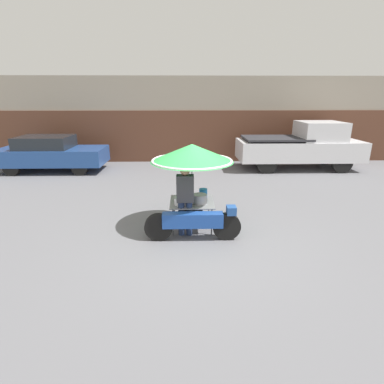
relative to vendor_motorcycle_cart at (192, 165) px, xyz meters
name	(u,v)px	position (x,y,z in m)	size (l,w,h in m)	color
ground_plane	(201,239)	(0.19, -0.58, -1.57)	(36.00, 36.00, 0.00)	slate
shopfront_building	(191,119)	(0.19, 8.81, 0.38)	(28.00, 2.06, 3.92)	gray
vendor_motorcycle_cart	(192,165)	(0.00, 0.00, 0.00)	(2.11, 1.88, 2.02)	black
vendor_person	(185,197)	(-0.16, -0.32, -0.66)	(0.38, 0.22, 1.63)	navy
parked_car	(51,153)	(-5.76, 5.96, -0.80)	(4.35, 1.80, 1.47)	black
pickup_truck	(302,146)	(4.89, 6.14, -0.59)	(5.19, 1.87, 2.01)	black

